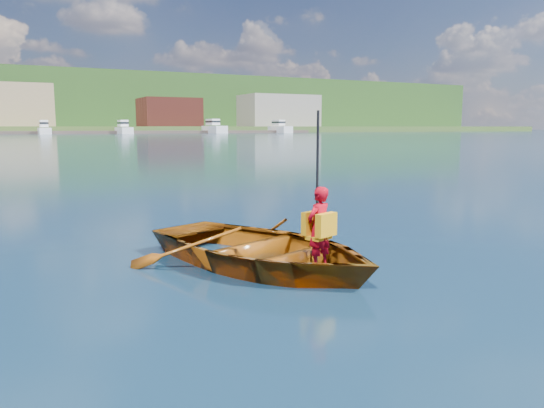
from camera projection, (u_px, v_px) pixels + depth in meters
name	position (u px, v px, depth m)	size (l,w,h in m)	color
ground	(271.00, 284.00, 6.64)	(600.00, 600.00, 0.00)	#11233E
rowboat	(261.00, 249.00, 7.44)	(3.88, 4.51, 0.79)	brown
child_paddler	(319.00, 227.00, 6.89)	(0.46, 0.44, 2.06)	#9F0413
shoreline	(12.00, 106.00, 214.62)	(400.00, 140.00, 22.00)	#335322
dock	(35.00, 133.00, 139.39)	(159.99, 12.46, 0.80)	brown
marina_yachts	(32.00, 129.00, 134.70)	(141.78, 13.60, 4.44)	white
hillside_trees	(76.00, 89.00, 224.67)	(273.11, 76.14, 23.13)	#382314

